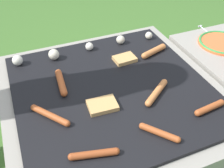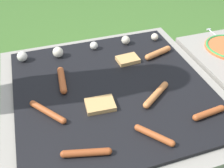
% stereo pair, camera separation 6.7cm
% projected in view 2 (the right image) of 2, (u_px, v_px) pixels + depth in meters
% --- Properties ---
extents(ground_plane, '(14.00, 14.00, 0.00)m').
position_uv_depth(ground_plane, '(112.00, 141.00, 1.43)').
color(ground_plane, '#3D6628').
extents(grill, '(0.97, 0.97, 0.38)m').
position_uv_depth(grill, '(112.00, 117.00, 1.31)').
color(grill, gray).
rests_on(grill, ground_plane).
extents(sausage_back_right, '(0.16, 0.12, 0.03)m').
position_uv_depth(sausage_back_right, '(156.00, 94.00, 1.12)').
color(sausage_back_right, '#C6753D').
rests_on(sausage_back_right, grill).
extents(sausage_mid_right, '(0.04, 0.19, 0.03)m').
position_uv_depth(sausage_mid_right, '(62.00, 80.00, 1.20)').
color(sausage_mid_right, '#A34C23').
rests_on(sausage_mid_right, grill).
extents(sausage_front_left, '(0.17, 0.06, 0.03)m').
position_uv_depth(sausage_front_left, '(86.00, 153.00, 0.90)').
color(sausage_front_left, '#93421E').
rests_on(sausage_front_left, grill).
extents(sausage_front_right, '(0.11, 0.13, 0.02)m').
position_uv_depth(sausage_front_right, '(154.00, 135.00, 0.95)').
color(sausage_front_right, '#A34C23').
rests_on(sausage_front_right, grill).
extents(sausage_mid_left, '(0.13, 0.16, 0.03)m').
position_uv_depth(sausage_mid_left, '(47.00, 112.00, 1.05)').
color(sausage_mid_left, '#A34C23').
rests_on(sausage_mid_left, grill).
extents(sausage_front_center, '(0.15, 0.04, 0.03)m').
position_uv_depth(sausage_front_center, '(209.00, 113.00, 1.04)').
color(sausage_front_center, '#A34C23').
rests_on(sausage_front_center, grill).
extents(sausage_back_left, '(0.17, 0.07, 0.03)m').
position_uv_depth(sausage_back_left, '(158.00, 53.00, 1.37)').
color(sausage_back_left, '#C6753D').
rests_on(sausage_back_left, grill).
extents(bread_slice_left, '(0.12, 0.10, 0.02)m').
position_uv_depth(bread_slice_left, '(100.00, 105.00, 1.08)').
color(bread_slice_left, tan).
rests_on(bread_slice_left, grill).
extents(bread_slice_right, '(0.11, 0.09, 0.02)m').
position_uv_depth(bread_slice_right, '(128.00, 59.00, 1.34)').
color(bread_slice_right, tan).
rests_on(bread_slice_right, grill).
extents(mushroom_row, '(0.78, 0.07, 0.05)m').
position_uv_depth(mushroom_row, '(81.00, 48.00, 1.40)').
color(mushroom_row, silver).
rests_on(mushroom_row, grill).
extents(fork_utensil, '(0.03, 0.19, 0.01)m').
position_uv_depth(fork_utensil, '(216.00, 36.00, 1.54)').
color(fork_utensil, silver).
rests_on(fork_utensil, side_ledge).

